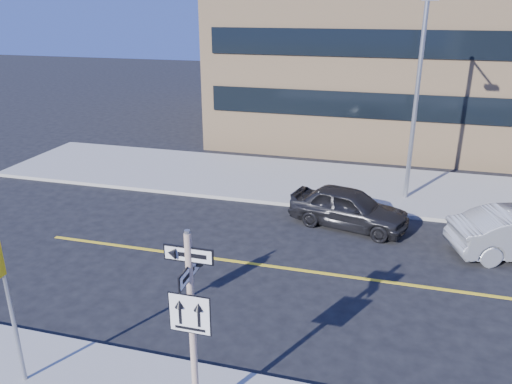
% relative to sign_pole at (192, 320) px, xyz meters
% --- Properties ---
extents(ground, '(120.00, 120.00, 0.00)m').
position_rel_sign_pole_xyz_m(ground, '(0.00, 2.51, -2.44)').
color(ground, black).
rests_on(ground, ground).
extents(sign_pole, '(0.92, 0.92, 4.06)m').
position_rel_sign_pole_xyz_m(sign_pole, '(0.00, 0.00, 0.00)').
color(sign_pole, silver).
rests_on(sign_pole, near_sidewalk).
extents(parked_car_a, '(2.77, 4.66, 1.49)m').
position_rel_sign_pole_xyz_m(parked_car_a, '(1.92, 10.25, -1.69)').
color(parked_car_a, black).
rests_on(parked_car_a, ground).
extents(streetlight_a, '(0.55, 2.25, 8.00)m').
position_rel_sign_pole_xyz_m(streetlight_a, '(4.00, 13.27, 2.32)').
color(streetlight_a, gray).
rests_on(streetlight_a, far_sidewalk).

